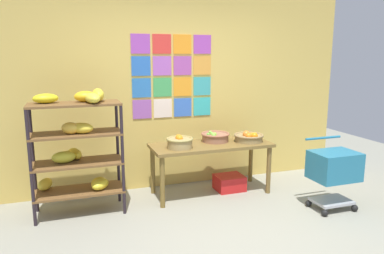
# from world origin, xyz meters

# --- Properties ---
(ground) EXTENTS (9.67, 9.67, 0.00)m
(ground) POSITION_xyz_m (0.00, 0.00, 0.00)
(ground) COLOR gray
(back_wall_with_art) EXTENTS (5.14, 0.07, 2.93)m
(back_wall_with_art) POSITION_xyz_m (-0.00, 1.87, 1.47)
(back_wall_with_art) COLOR #D5B454
(back_wall_with_art) RESTS_ON ground
(banana_shelf_unit) EXTENTS (1.00, 0.56, 1.45)m
(banana_shelf_unit) POSITION_xyz_m (-1.33, 1.28, 0.84)
(banana_shelf_unit) COLOR black
(banana_shelf_unit) RESTS_ON ground
(display_table) EXTENTS (1.58, 0.62, 0.68)m
(display_table) POSITION_xyz_m (0.34, 1.35, 0.60)
(display_table) COLOR brown
(display_table) RESTS_ON ground
(fruit_basket_centre) EXTENTS (0.34, 0.34, 0.17)m
(fruit_basket_centre) POSITION_xyz_m (-0.12, 1.25, 0.76)
(fruit_basket_centre) COLOR #A58C54
(fruit_basket_centre) RESTS_ON display_table
(fruit_basket_back_right) EXTENTS (0.38, 0.38, 0.14)m
(fruit_basket_back_right) POSITION_xyz_m (0.44, 1.45, 0.75)
(fruit_basket_back_right) COLOR #97654B
(fruit_basket_back_right) RESTS_ON display_table
(fruit_basket_left) EXTENTS (0.40, 0.40, 0.16)m
(fruit_basket_left) POSITION_xyz_m (0.86, 1.29, 0.74)
(fruit_basket_left) COLOR #947C4B
(fruit_basket_left) RESTS_ON display_table
(produce_crate_under_table) EXTENTS (0.38, 0.32, 0.20)m
(produce_crate_under_table) POSITION_xyz_m (0.63, 1.37, 0.10)
(produce_crate_under_table) COLOR red
(produce_crate_under_table) RESTS_ON ground
(shopping_cart) EXTENTS (0.53, 0.44, 0.84)m
(shopping_cart) POSITION_xyz_m (1.52, 0.38, 0.50)
(shopping_cart) COLOR black
(shopping_cart) RESTS_ON ground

